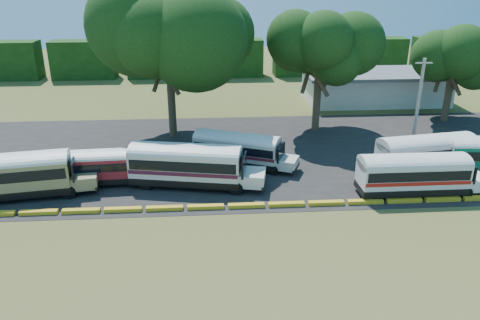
{
  "coord_description": "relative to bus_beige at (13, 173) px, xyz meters",
  "views": [
    {
      "loc": [
        -4.1,
        -29.68,
        16.27
      ],
      "look_at": [
        -1.61,
        6.0,
        1.78
      ],
      "focal_mm": 35.0,
      "sensor_mm": 36.0,
      "label": 1
    }
  ],
  "objects": [
    {
      "name": "bus_white_blue",
      "position": [
        33.66,
        2.55,
        -0.14
      ],
      "size": [
        10.51,
        4.03,
        3.37
      ],
      "rotation": [
        0.0,
        0.0,
        0.15
      ],
      "color": "black",
      "rests_on": "ground"
    },
    {
      "name": "tree_center",
      "position": [
        26.62,
        14.76,
        7.21
      ],
      "size": [
        8.48,
        8.48,
        12.44
      ],
      "color": "#3C2D1E",
      "rests_on": "ground"
    },
    {
      "name": "treeline_backdrop",
      "position": [
        19.05,
        44.1,
        0.95
      ],
      "size": [
        130.0,
        4.0,
        6.0
      ],
      "color": "black",
      "rests_on": "ground"
    },
    {
      "name": "bus_cream_east",
      "position": [
        17.57,
        5.12,
        -0.31
      ],
      "size": [
        9.46,
        5.77,
        3.06
      ],
      "rotation": [
        0.0,
        0.0,
        -0.41
      ],
      "color": "black",
      "rests_on": "ground"
    },
    {
      "name": "tree_west",
      "position": [
        11.17,
        13.78,
        8.67
      ],
      "size": [
        12.69,
        12.69,
        15.4
      ],
      "color": "#3C2D1E",
      "rests_on": "ground"
    },
    {
      "name": "curb",
      "position": [
        19.05,
        -2.9,
        -1.9
      ],
      "size": [
        53.7,
        0.45,
        0.3
      ],
      "color": "gold",
      "rests_on": "ground"
    },
    {
      "name": "bus_beige",
      "position": [
        0.0,
        0.0,
        0.0
      ],
      "size": [
        11.13,
        4.32,
        3.57
      ],
      "rotation": [
        0.0,
        0.0,
        0.16
      ],
      "color": "black",
      "rests_on": "ground"
    },
    {
      "name": "bus_red",
      "position": [
        6.45,
        2.09,
        -0.35
      ],
      "size": [
        9.1,
        2.74,
        2.95
      ],
      "rotation": [
        0.0,
        0.0,
        0.06
      ],
      "color": "black",
      "rests_on": "ground"
    },
    {
      "name": "asphalt_strip",
      "position": [
        20.05,
        8.1,
        -2.04
      ],
      "size": [
        64.0,
        24.0,
        0.02
      ],
      "primitive_type": "cube",
      "color": "black",
      "rests_on": "ground"
    },
    {
      "name": "bus_white_red",
      "position": [
        30.75,
        -1.6,
        -0.17
      ],
      "size": [
        10.11,
        2.58,
        3.32
      ],
      "rotation": [
        0.0,
        0.0,
        0.0
      ],
      "color": "black",
      "rests_on": "ground"
    },
    {
      "name": "bus_cream_west",
      "position": [
        13.26,
        1.18,
        -0.03
      ],
      "size": [
        11.17,
        4.72,
        3.57
      ],
      "rotation": [
        0.0,
        0.0,
        -0.19
      ],
      "color": "black",
      "rests_on": "ground"
    },
    {
      "name": "tree_east",
      "position": [
        42.5,
        17.19,
        5.56
      ],
      "size": [
        7.59,
        7.59,
        10.46
      ],
      "color": "#3C2D1E",
      "rests_on": "ground"
    },
    {
      "name": "utility_pole",
      "position": [
        34.79,
        8.15,
        2.51
      ],
      "size": [
        1.6,
        0.3,
        8.89
      ],
      "color": "gray",
      "rests_on": "ground"
    },
    {
      "name": "terminal_building",
      "position": [
        37.05,
        26.1,
        -0.01
      ],
      "size": [
        19.0,
        9.0,
        4.0
      ],
      "color": "silver",
      "rests_on": "ground"
    },
    {
      "name": "ground",
      "position": [
        19.05,
        -3.9,
        -2.05
      ],
      "size": [
        160.0,
        160.0,
        0.0
      ],
      "primitive_type": "plane",
      "color": "#374E1A",
      "rests_on": "ground"
    }
  ]
}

